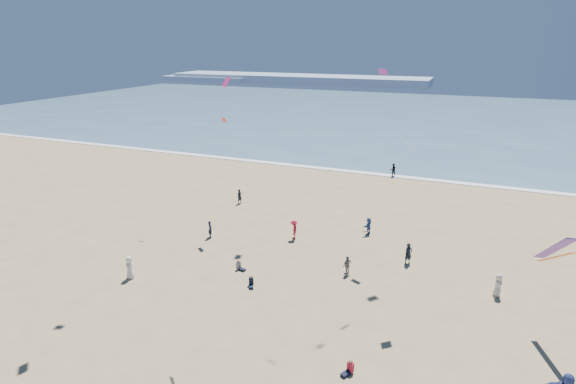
% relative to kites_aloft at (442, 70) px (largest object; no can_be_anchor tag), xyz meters
% --- Properties ---
extents(ocean, '(220.00, 100.00, 0.06)m').
position_rel_kites_aloft_xyz_m(ocean, '(-8.68, 82.68, -15.36)').
color(ocean, '#476B84').
rests_on(ocean, ground).
extents(surf_line, '(220.00, 1.20, 0.08)m').
position_rel_kites_aloft_xyz_m(surf_line, '(-8.68, 32.68, -15.35)').
color(surf_line, white).
rests_on(surf_line, ground).
extents(headland_far, '(110.00, 20.00, 3.20)m').
position_rel_kites_aloft_xyz_m(headland_far, '(-68.68, 157.68, -13.79)').
color(headland_far, '#7A8EA8').
rests_on(headland_far, ground).
extents(headland_near, '(40.00, 14.00, 2.00)m').
position_rel_kites_aloft_xyz_m(headland_near, '(-108.68, 152.68, -14.39)').
color(headland_near, '#7A8EA8').
rests_on(headland_near, ground).
extents(standing_flyers, '(29.32, 54.96, 1.95)m').
position_rel_kites_aloft_xyz_m(standing_flyers, '(-4.04, 1.22, -14.53)').
color(standing_flyers, black).
rests_on(standing_flyers, ground).
extents(seated_group, '(13.39, 23.05, 0.84)m').
position_rel_kites_aloft_xyz_m(seated_group, '(-7.30, -7.50, -14.97)').
color(seated_group, silver).
rests_on(seated_group, ground).
extents(kites_aloft, '(33.45, 46.67, 30.63)m').
position_rel_kites_aloft_xyz_m(kites_aloft, '(0.00, 0.00, 0.00)').
color(kites_aloft, white).
rests_on(kites_aloft, ground).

